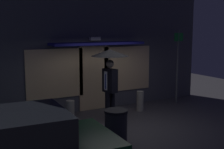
# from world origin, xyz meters

# --- Properties ---
(ground_plane) EXTENTS (18.00, 18.00, 0.00)m
(ground_plane) POSITION_xyz_m (0.00, 0.00, 0.00)
(ground_plane) COLOR #423F44
(building_facade) EXTENTS (8.96, 1.00, 4.59)m
(building_facade) POSITION_xyz_m (-0.00, 2.34, 2.27)
(building_facade) COLOR #4C4C56
(building_facade) RESTS_ON ground
(person_with_umbrella) EXTENTS (1.13, 1.13, 2.18)m
(person_with_umbrella) POSITION_xyz_m (-0.14, 0.79, 1.73)
(person_with_umbrella) COLOR black
(person_with_umbrella) RESTS_ON ground
(street_sign_post) EXTENTS (0.40, 0.07, 2.72)m
(street_sign_post) POSITION_xyz_m (3.10, 1.48, 1.53)
(street_sign_post) COLOR #595B60
(street_sign_post) RESTS_ON ground
(sidewalk_bollard) EXTENTS (0.26, 0.26, 0.58)m
(sidewalk_bollard) POSITION_xyz_m (-1.15, 1.52, 0.29)
(sidewalk_bollard) COLOR #9E998E
(sidewalk_bollard) RESTS_ON ground
(sidewalk_bollard_2) EXTENTS (0.24, 0.24, 0.68)m
(sidewalk_bollard_2) POSITION_xyz_m (1.27, 1.23, 0.34)
(sidewalk_bollard_2) COLOR #9E998E
(sidewalk_bollard_2) RESTS_ON ground
(trash_bin) EXTENTS (0.58, 0.58, 0.83)m
(trash_bin) POSITION_xyz_m (-0.90, -0.91, 0.42)
(trash_bin) COLOR #2D2D33
(trash_bin) RESTS_ON ground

